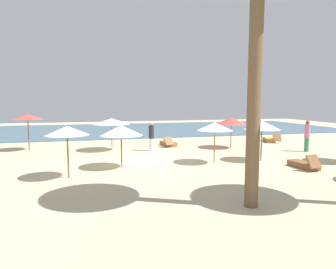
% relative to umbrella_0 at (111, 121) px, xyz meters
% --- Properties ---
extents(ground_plane, '(60.00, 60.00, 0.00)m').
position_rel_umbrella_0_xyz_m(ground_plane, '(1.20, -3.80, -1.81)').
color(ground_plane, beige).
extents(ocean_water, '(48.00, 16.00, 0.06)m').
position_rel_umbrella_0_xyz_m(ocean_water, '(1.20, 13.20, -1.78)').
color(ocean_water, '#476B7F').
rests_on(ocean_water, ground_plane).
extents(umbrella_0, '(2.25, 2.25, 2.00)m').
position_rel_umbrella_0_xyz_m(umbrella_0, '(0.00, 0.00, 0.00)').
color(umbrella_0, brown).
rests_on(umbrella_0, ground_plane).
extents(umbrella_2, '(2.11, 2.11, 1.98)m').
position_rel_umbrella_0_xyz_m(umbrella_2, '(7.61, -0.88, -0.06)').
color(umbrella_2, brown).
rests_on(umbrella_2, ground_plane).
extents(umbrella_3, '(1.85, 1.85, 2.24)m').
position_rel_umbrella_0_xyz_m(umbrella_3, '(-4.98, 1.30, 0.27)').
color(umbrella_3, brown).
rests_on(umbrella_3, ground_plane).
extents(umbrella_5, '(1.77, 1.77, 2.03)m').
position_rel_umbrella_0_xyz_m(umbrella_5, '(4.64, -5.13, 0.01)').
color(umbrella_5, olive).
rests_on(umbrella_5, ground_plane).
extents(umbrella_6, '(1.96, 1.96, 1.97)m').
position_rel_umbrella_0_xyz_m(umbrella_6, '(0.09, -5.05, -0.09)').
color(umbrella_6, brown).
rests_on(umbrella_6, ground_plane).
extents(umbrella_7, '(1.72, 1.72, 2.09)m').
position_rel_umbrella_0_xyz_m(umbrella_7, '(-2.17, -6.41, 0.09)').
color(umbrella_7, brown).
rests_on(umbrella_7, ground_plane).
extents(umbrella_8, '(1.83, 1.83, 2.06)m').
position_rel_umbrella_0_xyz_m(umbrella_8, '(7.21, -5.18, 0.02)').
color(umbrella_8, brown).
rests_on(umbrella_8, ground_plane).
extents(lounger_0, '(0.69, 1.69, 0.72)m').
position_rel_umbrella_0_xyz_m(lounger_0, '(8.17, -7.27, -1.64)').
color(lounger_0, brown).
rests_on(lounger_0, ground_plane).
extents(lounger_1, '(1.12, 1.79, 0.68)m').
position_rel_umbrella_0_xyz_m(lounger_1, '(11.67, 0.94, -1.64)').
color(lounger_1, brown).
rests_on(lounger_1, ground_plane).
extents(lounger_3, '(0.97, 1.79, 0.67)m').
position_rel_umbrella_0_xyz_m(lounger_3, '(3.87, 0.96, -1.65)').
color(lounger_3, olive).
rests_on(lounger_3, ground_plane).
extents(person_0, '(0.40, 0.40, 1.89)m').
position_rel_umbrella_0_xyz_m(person_0, '(11.43, -3.35, -0.84)').
color(person_0, '#338C59').
rests_on(person_0, ground_plane).
extents(person_1, '(0.38, 0.38, 1.77)m').
position_rel_umbrella_0_xyz_m(person_1, '(2.35, -0.74, -0.92)').
color(person_1, white).
rests_on(person_1, ground_plane).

